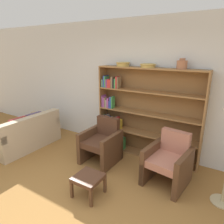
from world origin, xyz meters
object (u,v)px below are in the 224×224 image
at_px(armchair_cushioned, 168,161).
at_px(footstool, 88,179).
at_px(bowl_brass, 123,64).
at_px(vase_tall, 182,64).
at_px(couch, 24,135).
at_px(bowl_cream, 148,65).
at_px(bookshelf, 139,114).
at_px(armchair_leather, 102,142).

distance_m(armchair_cushioned, footstool, 1.33).
xyz_separation_m(bowl_brass, vase_tall, (1.15, 0.00, 0.03)).
bearing_deg(couch, bowl_cream, -65.99).
xyz_separation_m(vase_tall, couch, (-3.15, -1.06, -1.63)).
relative_size(bowl_brass, footstool, 0.70).
xyz_separation_m(bowl_brass, footstool, (0.30, -1.61, -1.59)).
bearing_deg(footstool, couch, 166.61).
bearing_deg(bookshelf, bowl_cream, -7.44).
height_order(vase_tall, armchair_leather, vase_tall).
relative_size(bowl_cream, armchair_cushioned, 0.35).
relative_size(bowl_brass, vase_tall, 1.54).
height_order(bowl_brass, vase_tall, vase_tall).
xyz_separation_m(bookshelf, armchair_cushioned, (0.86, -0.69, -0.48)).
height_order(bowl_brass, footstool, bowl_brass).
bearing_deg(armchair_cushioned, armchair_leather, 8.08).
relative_size(bookshelf, bowl_brass, 7.62).
bearing_deg(bookshelf, armchair_leather, -124.19).
bearing_deg(bowl_cream, bookshelf, 172.56).
distance_m(couch, armchair_cushioned, 3.26).
bearing_deg(armchair_leather, couch, 13.55).
bearing_deg(bowl_cream, footstool, -98.04).
height_order(bowl_cream, couch, bowl_cream).
distance_m(bowl_brass, vase_tall, 1.15).
bearing_deg(armchair_leather, vase_tall, -150.09).
relative_size(bowl_brass, armchair_leather, 0.33).
relative_size(vase_tall, armchair_leather, 0.21).
bearing_deg(vase_tall, couch, -161.31).
bearing_deg(bookshelf, couch, -155.42).
height_order(couch, armchair_leather, armchair_leather).
height_order(armchair_leather, armchair_cushioned, same).
bearing_deg(footstool, vase_tall, 62.37).
xyz_separation_m(bowl_cream, footstool, (-0.23, -1.61, -1.59)).
bearing_deg(armchair_leather, bowl_brass, -96.11).
bearing_deg(bowl_brass, bowl_cream, -0.00).
distance_m(bookshelf, armchair_cushioned, 1.20).
distance_m(bookshelf, bowl_brass, 1.07).
height_order(bookshelf, bowl_cream, bowl_cream).
relative_size(bookshelf, vase_tall, 11.70).
bearing_deg(bookshelf, footstool, -92.45).
height_order(vase_tall, footstool, vase_tall).
height_order(bowl_cream, footstool, bowl_cream).
bearing_deg(armchair_cushioned, couch, 15.15).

